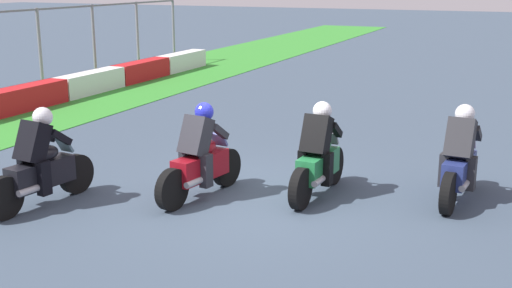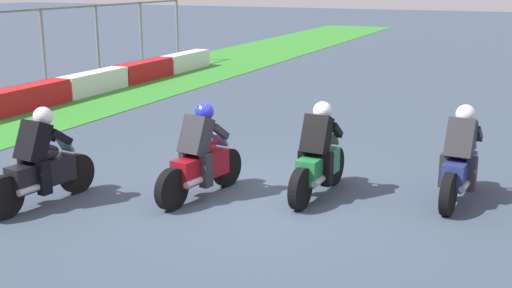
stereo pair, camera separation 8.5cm
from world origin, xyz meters
name	(u,v)px [view 2 (the right image)]	position (x,y,z in m)	size (l,w,h in m)	color
ground_plane	(257,200)	(0.00, 0.00, 0.00)	(120.00, 120.00, 0.00)	#394859
rider_lane_a	(460,162)	(1.23, -2.88, 0.62)	(2.04, 0.55, 1.51)	black
rider_lane_b	(319,158)	(0.58, -0.80, 0.62)	(2.04, 0.55, 1.51)	black
rider_lane_c	(200,159)	(-0.23, 0.87, 0.62)	(2.03, 0.61, 1.51)	black
rider_lane_d	(41,166)	(-1.52, 2.91, 0.62)	(2.04, 0.59, 1.51)	black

